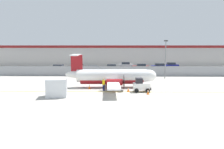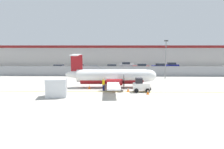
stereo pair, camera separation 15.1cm
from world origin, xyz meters
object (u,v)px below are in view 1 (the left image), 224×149
parked_car_0 (59,68)px  apron_light_pole (165,56)px  ground_crew_worker (104,84)px  traffic_cone_near_right (111,83)px  parked_car_2 (93,69)px  parked_car_4 (126,65)px  parked_car_5 (141,67)px  parked_car_6 (159,66)px  parked_car_7 (171,65)px  cargo_container (57,88)px  baggage_tug (141,86)px  traffic_cone_far_left (128,89)px  traffic_cone_far_right (89,87)px  parked_car_1 (78,67)px  parked_car_3 (112,67)px  commuter_airplane (113,77)px  traffic_cone_near_left (148,92)px

parked_car_0 → apron_light_pole: (23.63, -12.65, 3.41)m
apron_light_pole → ground_crew_worker: bearing=-133.5°
traffic_cone_near_right → parked_car_2: bearing=105.9°
parked_car_4 → parked_car_5: (3.59, -6.06, 0.00)m
parked_car_6 → parked_car_7: same height
cargo_container → baggage_tug: bearing=7.5°
parked_car_7 → parked_car_4: bearing=-3.3°
parked_car_2 → cargo_container: bearing=-99.6°
traffic_cone_far_left → traffic_cone_far_right: (-5.52, 1.76, 0.00)m
parked_car_1 → parked_car_4: 14.47m
parked_car_4 → parked_car_6: size_ratio=1.01×
baggage_tug → parked_car_3: 26.02m
baggage_tug → parked_car_0: size_ratio=0.55×
traffic_cone_near_right → parked_car_4: (3.42, 28.46, 0.58)m
parked_car_0 → parked_car_4: same height
ground_crew_worker → traffic_cone_far_right: bearing=-67.1°
commuter_airplane → traffic_cone_far_right: bearing=-160.2°
commuter_airplane → parked_car_2: size_ratio=3.70×
parked_car_4 → parked_car_7: (12.52, -0.96, 0.00)m
traffic_cone_far_right → traffic_cone_far_left: bearing=-17.7°
baggage_tug → traffic_cone_near_right: size_ratio=3.71×
traffic_cone_far_left → parked_car_1: (-11.57, 26.18, 0.58)m
cargo_container → parked_car_5: cargo_container is taller
ground_crew_worker → parked_car_4: 33.01m
traffic_cone_near_right → parked_car_7: parked_car_7 is taller
traffic_cone_near_left → parked_car_1: parked_car_1 is taller
parked_car_5 → apron_light_pole: apron_light_pole is taller
parked_car_3 → parked_car_5: same height
traffic_cone_near_left → parked_car_5: bearing=85.7°
traffic_cone_far_right → parked_car_3: size_ratio=0.15×
parked_car_0 → parked_car_3: 13.29m
cargo_container → parked_car_5: 33.32m
cargo_container → parked_car_6: bearing=50.9°
cargo_container → parked_car_5: size_ratio=0.64×
traffic_cone_near_left → parked_car_0: (-18.51, 26.45, 0.58)m
parked_car_2 → commuter_airplane: bearing=-79.8°
traffic_cone_far_right → parked_car_0: bearing=114.6°
parked_car_4 → parked_car_3: bearing=-118.2°
baggage_tug → traffic_cone_near_right: baggage_tug is taller
parked_car_5 → parked_car_4: bearing=-60.2°
commuter_airplane → traffic_cone_far_left: (2.07, -3.19, -1.29)m
cargo_container → parked_car_3: size_ratio=0.63×
parked_car_5 → traffic_cone_near_left: bearing=84.8°
cargo_container → traffic_cone_near_left: 11.43m
ground_crew_worker → baggage_tug: bearing=133.8°
traffic_cone_far_right → traffic_cone_near_left: bearing=-23.3°
ground_crew_worker → parked_car_0: (-12.69, 24.19, -0.06)m
traffic_cone_far_left → traffic_cone_far_right: 5.79m
parked_car_0 → ground_crew_worker: bearing=-56.7°
parked_car_6 → parked_car_7: bearing=-138.1°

